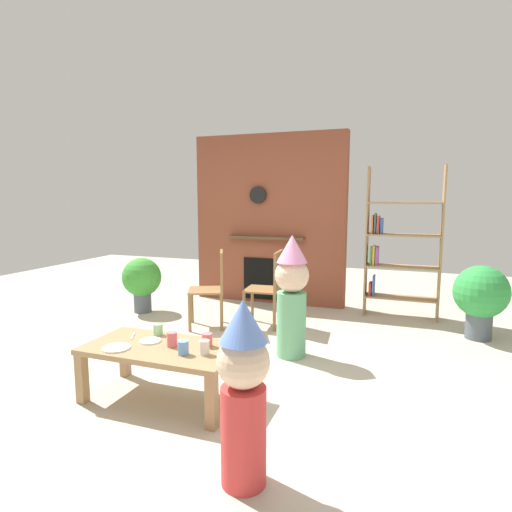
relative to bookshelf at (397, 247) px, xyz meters
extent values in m
plane|color=#BCB29E|center=(-1.32, -2.40, -0.89)|extent=(12.00, 12.00, 0.00)
cube|color=brown|center=(-1.76, 0.20, 0.31)|extent=(2.20, 0.18, 2.40)
cube|color=black|center=(-1.76, 0.10, -0.54)|extent=(0.70, 0.02, 0.60)
cube|color=brown|center=(-1.76, 0.06, 0.06)|extent=(1.10, 0.10, 0.04)
cylinder|color=black|center=(-1.89, 0.08, 0.66)|extent=(0.24, 0.04, 0.24)
cube|color=#9E7A51|center=(-0.37, 0.00, 0.06)|extent=(0.02, 0.28, 1.90)
cube|color=#9E7A51|center=(0.51, 0.00, 0.06)|extent=(0.02, 0.28, 1.90)
cube|color=#9E7A51|center=(0.07, 0.00, -0.64)|extent=(0.86, 0.28, 0.02)
cube|color=#9E7A51|center=(0.07, 0.00, -0.24)|extent=(0.86, 0.28, 0.02)
cube|color=#9E7A51|center=(0.07, 0.00, 0.16)|extent=(0.86, 0.28, 0.02)
cube|color=#9E7A51|center=(0.07, 0.00, 0.56)|extent=(0.86, 0.28, 0.02)
cube|color=#B23333|center=(-0.30, 0.00, -0.55)|extent=(0.03, 0.20, 0.16)
cube|color=#3359A5|center=(-0.26, 0.00, -0.51)|extent=(0.02, 0.20, 0.25)
cube|color=#3F8C4C|center=(-0.31, 0.00, -0.12)|extent=(0.03, 0.20, 0.23)
cube|color=gold|center=(-0.28, 0.00, -0.11)|extent=(0.03, 0.20, 0.24)
cube|color=#8C4C99|center=(-0.24, 0.00, -0.12)|extent=(0.04, 0.20, 0.23)
cube|color=#D87F3F|center=(-0.31, 0.00, 0.28)|extent=(0.02, 0.20, 0.23)
cube|color=#4C4C51|center=(-0.27, 0.00, 0.29)|extent=(0.02, 0.20, 0.26)
cube|color=#B23333|center=(-0.23, 0.00, 0.28)|extent=(0.03, 0.20, 0.22)
cube|color=#3359A5|center=(-0.19, 0.00, 0.26)|extent=(0.03, 0.20, 0.19)
cube|color=#9E7A51|center=(-1.57, -2.94, -0.50)|extent=(1.15, 0.59, 0.04)
cube|color=#9E7A51|center=(-2.11, -3.19, -0.71)|extent=(0.07, 0.07, 0.38)
cube|color=#9E7A51|center=(-1.04, -3.19, -0.71)|extent=(0.07, 0.07, 0.38)
cube|color=#9E7A51|center=(-2.11, -2.69, -0.71)|extent=(0.07, 0.07, 0.38)
cube|color=#9E7A51|center=(-1.04, -2.69, -0.71)|extent=(0.07, 0.07, 0.38)
cylinder|color=#E5666B|center=(-1.49, -2.93, -0.42)|extent=(0.08, 0.08, 0.11)
cylinder|color=silver|center=(-1.19, -2.99, -0.43)|extent=(0.07, 0.07, 0.10)
cylinder|color=#8CD18C|center=(-1.74, -2.74, -0.43)|extent=(0.08, 0.08, 0.09)
cylinder|color=#E5666B|center=(-1.25, -2.83, -0.43)|extent=(0.08, 0.08, 0.10)
cylinder|color=#669EE0|center=(-1.34, -3.04, -0.43)|extent=(0.08, 0.08, 0.10)
cylinder|color=white|center=(-1.71, -2.89, -0.47)|extent=(0.17, 0.17, 0.01)
cylinder|color=white|center=(-1.85, -3.11, -0.47)|extent=(0.20, 0.20, 0.01)
cone|color=#EAC68C|center=(-1.08, -2.78, -0.45)|extent=(0.10, 0.10, 0.06)
cube|color=silver|center=(-1.91, -2.83, -0.47)|extent=(0.08, 0.14, 0.01)
cylinder|color=#D13838|center=(-0.65, -3.61, -0.63)|extent=(0.24, 0.24, 0.54)
sphere|color=beige|center=(-0.65, -3.61, -0.22)|extent=(0.28, 0.28, 0.28)
cone|color=#668CE5|center=(-0.65, -3.61, 0.00)|extent=(0.25, 0.25, 0.22)
cylinder|color=#66B27F|center=(-0.89, -1.77, -0.58)|extent=(0.28, 0.28, 0.63)
sphere|color=beige|center=(-0.89, -1.77, -0.11)|extent=(0.32, 0.32, 0.32)
cone|color=pink|center=(-0.89, -1.77, 0.15)|extent=(0.29, 0.29, 0.26)
cube|color=olive|center=(-2.07, -1.22, -0.45)|extent=(0.53, 0.53, 0.02)
cube|color=olive|center=(-1.90, -1.14, -0.22)|extent=(0.19, 0.38, 0.45)
cylinder|color=olive|center=(-2.31, -1.13, -0.68)|extent=(0.04, 0.04, 0.43)
cylinder|color=olive|center=(-2.16, -1.46, -0.68)|extent=(0.04, 0.04, 0.43)
cylinder|color=olive|center=(-1.98, -0.98, -0.68)|extent=(0.04, 0.04, 0.43)
cylinder|color=olive|center=(-1.83, -1.31, -0.68)|extent=(0.04, 0.04, 0.43)
cube|color=olive|center=(-1.46, -0.95, -0.45)|extent=(0.43, 0.43, 0.02)
cube|color=olive|center=(-1.27, -0.94, -0.22)|extent=(0.06, 0.40, 0.45)
cylinder|color=olive|center=(-1.65, -0.79, -0.68)|extent=(0.04, 0.04, 0.43)
cylinder|color=olive|center=(-1.62, -1.15, -0.68)|extent=(0.04, 0.04, 0.43)
cylinder|color=olive|center=(-1.29, -0.76, -0.68)|extent=(0.04, 0.04, 0.43)
cylinder|color=olive|center=(-1.26, -1.12, -0.68)|extent=(0.04, 0.04, 0.43)
cylinder|color=#4C5660|center=(0.88, -0.60, -0.75)|extent=(0.26, 0.26, 0.28)
sphere|color=green|center=(0.88, -0.60, -0.38)|extent=(0.56, 0.56, 0.56)
cylinder|color=#4C5660|center=(-3.16, -0.92, -0.77)|extent=(0.23, 0.23, 0.26)
sphere|color=green|center=(-3.16, -0.92, -0.42)|extent=(0.51, 0.51, 0.51)
camera|label=1|loc=(0.10, -5.52, 0.62)|focal=29.32mm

